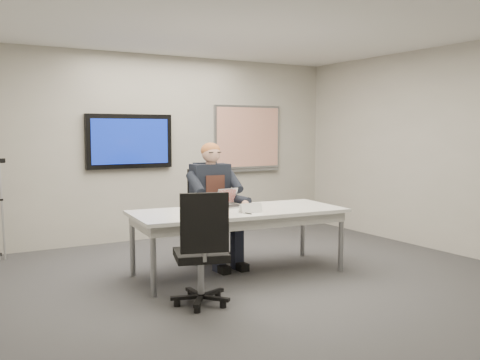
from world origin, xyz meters
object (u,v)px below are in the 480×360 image
conference_table (238,217)px  laptop (230,202)px  office_chair_far (208,232)px  office_chair_near (202,270)px  seated_person (218,216)px

conference_table → laptop: (0.04, 0.27, 0.14)m
laptop → office_chair_far: bearing=84.6°
office_chair_far → office_chair_near: bearing=-103.2°
office_chair_far → seated_person: seated_person is taller
seated_person → laptop: bearing=-70.1°
conference_table → office_chair_near: 1.25m
conference_table → laptop: 0.30m
conference_table → seated_person: size_ratio=1.66×
conference_table → office_chair_far: office_chair_far is taller
seated_person → laptop: seated_person is taller
conference_table → laptop: size_ratio=7.49×
office_chair_far → office_chair_near: size_ratio=1.05×
conference_table → office_chair_near: bearing=-131.7°
office_chair_far → laptop: size_ratio=3.47×
conference_table → office_chair_near: size_ratio=2.28×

